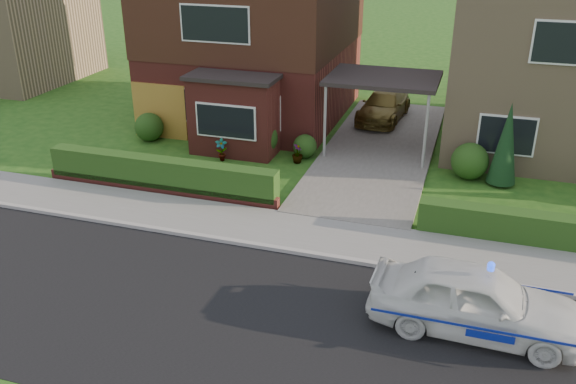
% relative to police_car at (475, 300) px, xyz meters
% --- Properties ---
extents(ground, '(120.00, 120.00, 0.00)m').
position_rel_police_car_xyz_m(ground, '(-3.63, -1.20, -0.72)').
color(ground, '#1D4B14').
rests_on(ground, ground).
extents(road, '(60.00, 6.00, 0.02)m').
position_rel_police_car_xyz_m(road, '(-3.63, -1.20, -0.72)').
color(road, black).
rests_on(road, ground).
extents(kerb, '(60.00, 0.16, 0.12)m').
position_rel_police_car_xyz_m(kerb, '(-3.63, 1.85, -0.66)').
color(kerb, '#9E9993').
rests_on(kerb, ground).
extents(sidewalk, '(60.00, 2.00, 0.10)m').
position_rel_police_car_xyz_m(sidewalk, '(-3.63, 2.90, -0.67)').
color(sidewalk, slate).
rests_on(sidewalk, ground).
extents(driveway, '(3.80, 12.00, 0.12)m').
position_rel_police_car_xyz_m(driveway, '(-3.63, 9.80, -0.66)').
color(driveway, '#666059').
rests_on(driveway, ground).
extents(house_left, '(7.50, 9.53, 7.25)m').
position_rel_police_car_xyz_m(house_left, '(-9.41, 12.70, 3.09)').
color(house_left, maroon).
rests_on(house_left, ground).
extents(house_right, '(7.50, 8.06, 7.25)m').
position_rel_police_car_xyz_m(house_right, '(2.17, 12.79, 2.94)').
color(house_right, tan).
rests_on(house_right, ground).
extents(carport_link, '(3.80, 3.00, 2.77)m').
position_rel_police_car_xyz_m(carport_link, '(-3.63, 9.75, 1.93)').
color(carport_link, black).
rests_on(carport_link, ground).
extents(garage_door, '(2.20, 0.10, 2.10)m').
position_rel_police_car_xyz_m(garage_door, '(-11.87, 8.76, 0.33)').
color(garage_door, olive).
rests_on(garage_door, ground).
extents(dwarf_wall, '(7.70, 0.25, 0.36)m').
position_rel_police_car_xyz_m(dwarf_wall, '(-9.43, 4.10, -0.54)').
color(dwarf_wall, maroon).
rests_on(dwarf_wall, ground).
extents(hedge_left, '(7.50, 0.55, 0.90)m').
position_rel_police_car_xyz_m(hedge_left, '(-9.43, 4.25, -0.72)').
color(hedge_left, '#133510').
rests_on(hedge_left, ground).
extents(hedge_right, '(7.50, 0.55, 0.80)m').
position_rel_police_car_xyz_m(hedge_right, '(2.17, 4.15, -0.72)').
color(hedge_right, '#133510').
rests_on(hedge_right, ground).
extents(shrub_left_far, '(1.08, 1.08, 1.08)m').
position_rel_police_car_xyz_m(shrub_left_far, '(-12.13, 8.30, -0.18)').
color(shrub_left_far, '#133510').
rests_on(shrub_left_far, ground).
extents(shrub_left_mid, '(1.32, 1.32, 1.32)m').
position_rel_police_car_xyz_m(shrub_left_mid, '(-7.63, 8.10, -0.06)').
color(shrub_left_mid, '#133510').
rests_on(shrub_left_mid, ground).
extents(shrub_left_near, '(0.84, 0.84, 0.84)m').
position_rel_police_car_xyz_m(shrub_left_near, '(-6.03, 8.40, -0.30)').
color(shrub_left_near, '#133510').
rests_on(shrub_left_near, ground).
extents(shrub_right_near, '(1.20, 1.20, 1.20)m').
position_rel_police_car_xyz_m(shrub_right_near, '(-0.43, 8.20, -0.12)').
color(shrub_right_near, '#133510').
rests_on(shrub_right_near, ground).
extents(conifer_a, '(0.90, 0.90, 2.60)m').
position_rel_police_car_xyz_m(conifer_a, '(0.57, 8.00, 0.58)').
color(conifer_a, black).
rests_on(conifer_a, ground).
extents(neighbour_left, '(6.50, 7.00, 5.20)m').
position_rel_police_car_xyz_m(neighbour_left, '(-23.63, 14.80, 1.88)').
color(neighbour_left, tan).
rests_on(neighbour_left, ground).
extents(police_car, '(3.91, 4.30, 1.61)m').
position_rel_police_car_xyz_m(police_car, '(0.00, 0.00, 0.00)').
color(police_car, silver).
rests_on(police_car, ground).
extents(driveway_car, '(1.93, 4.08, 1.15)m').
position_rel_police_car_xyz_m(driveway_car, '(-4.06, 13.30, -0.03)').
color(driveway_car, brown).
rests_on(driveway_car, driveway).
extents(potted_plant_a, '(0.49, 0.40, 0.80)m').
position_rel_police_car_xyz_m(potted_plant_a, '(-8.70, 7.18, -0.33)').
color(potted_plant_a, gray).
rests_on(potted_plant_a, ground).
extents(potted_plant_b, '(0.59, 0.57, 0.84)m').
position_rel_police_car_xyz_m(potted_plant_b, '(-7.17, 4.80, -0.31)').
color(potted_plant_b, gray).
rests_on(potted_plant_b, ground).
extents(potted_plant_c, '(0.43, 0.43, 0.66)m').
position_rel_police_car_xyz_m(potted_plant_c, '(-6.13, 7.80, -0.39)').
color(potted_plant_c, gray).
rests_on(potted_plant_c, ground).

